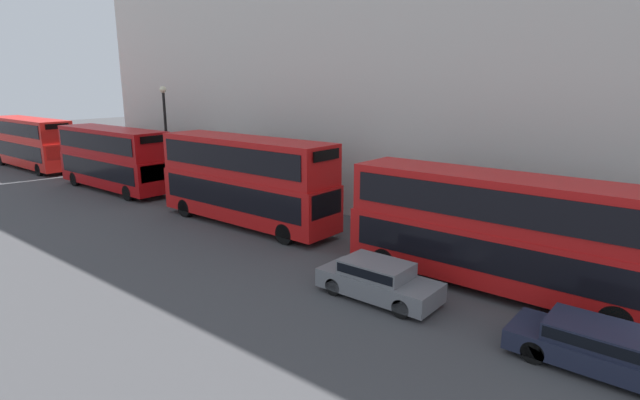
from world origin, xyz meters
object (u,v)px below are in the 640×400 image
at_px(car_hatchback, 378,279).
at_px(bus_second_in_queue, 246,178).
at_px(pedestrian, 163,176).
at_px(car_dark_sedan, 601,346).
at_px(bus_third_in_queue, 113,156).
at_px(bus_trailing, 30,141).
at_px(bus_leading, 500,228).

bearing_deg(car_hatchback, bus_second_in_queue, 71.98).
distance_m(car_hatchback, pedestrian, 23.07).
relative_size(bus_second_in_queue, car_hatchback, 2.52).
height_order(car_dark_sedan, car_hatchback, car_hatchback).
bearing_deg(pedestrian, bus_third_in_queue, 147.98).
xyz_separation_m(bus_third_in_queue, car_dark_sedan, (-3.40, -30.93, -1.72)).
bearing_deg(bus_third_in_queue, bus_trailing, 90.00).
bearing_deg(bus_second_in_queue, bus_leading, -90.00).
height_order(bus_leading, pedestrian, bus_leading).
xyz_separation_m(bus_second_in_queue, pedestrian, (2.72, 11.79, -1.72)).
xyz_separation_m(bus_trailing, car_dark_sedan, (-3.40, -44.69, -1.73)).
bearing_deg(car_hatchback, bus_trailing, 84.85).
bearing_deg(car_dark_sedan, bus_trailing, 85.65).
xyz_separation_m(bus_second_in_queue, car_hatchback, (-3.40, -10.45, -1.82)).
relative_size(bus_trailing, pedestrian, 6.36).
bearing_deg(bus_third_in_queue, pedestrian, -32.02).
bearing_deg(car_hatchback, bus_third_in_queue, 81.92).
xyz_separation_m(bus_trailing, pedestrian, (2.72, -15.47, -1.57)).
height_order(bus_trailing, pedestrian, bus_trailing).
bearing_deg(bus_leading, car_hatchback, 139.38).
bearing_deg(bus_second_in_queue, bus_trailing, 90.00).
height_order(bus_third_in_queue, car_dark_sedan, bus_third_in_queue).
distance_m(car_dark_sedan, pedestrian, 29.86).
distance_m(bus_third_in_queue, car_hatchback, 24.24).
bearing_deg(bus_second_in_queue, car_dark_sedan, -101.03).
relative_size(car_hatchback, pedestrian, 2.44).
bearing_deg(pedestrian, car_dark_sedan, -101.84).
xyz_separation_m(bus_second_in_queue, bus_third_in_queue, (-0.00, 13.49, -0.16)).
xyz_separation_m(bus_leading, pedestrian, (2.72, 25.16, -1.52)).
bearing_deg(bus_leading, bus_trailing, 90.00).
bearing_deg(pedestrian, bus_second_in_queue, -103.01).
bearing_deg(car_hatchback, bus_leading, -40.62).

